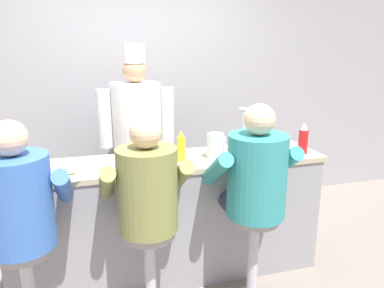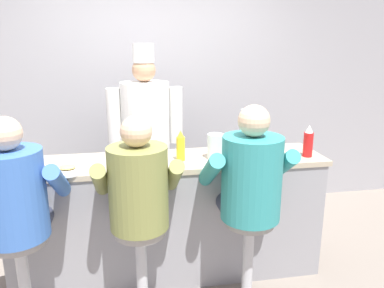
% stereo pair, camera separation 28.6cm
% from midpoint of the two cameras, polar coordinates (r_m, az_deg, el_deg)
% --- Properties ---
extents(wall_back, '(10.00, 0.06, 2.70)m').
position_cam_midpoint_polar(wall_back, '(4.12, -3.89, 8.11)').
color(wall_back, '#99999E').
rests_on(wall_back, ground_plane).
extents(diner_counter, '(2.45, 0.55, 0.99)m').
position_cam_midpoint_polar(diner_counter, '(3.07, -0.73, -11.13)').
color(diner_counter, gray).
rests_on(diner_counter, ground_plane).
extents(ketchup_bottle_red, '(0.08, 0.08, 0.25)m').
position_cam_midpoint_polar(ketchup_bottle_red, '(3.11, 19.85, 0.25)').
color(ketchup_bottle_red, red).
rests_on(ketchup_bottle_red, diner_counter).
extents(mustard_bottle_yellow, '(0.07, 0.07, 0.23)m').
position_cam_midpoint_polar(mustard_bottle_yellow, '(2.83, 1.14, -0.41)').
color(mustard_bottle_yellow, yellow).
rests_on(mustard_bottle_yellow, diner_counter).
extents(hot_sauce_bottle_orange, '(0.03, 0.03, 0.15)m').
position_cam_midpoint_polar(hot_sauce_bottle_orange, '(3.02, 15.70, -0.71)').
color(hot_sauce_bottle_orange, orange).
rests_on(hot_sauce_bottle_orange, diner_counter).
extents(water_pitcher_clear, '(0.15, 0.13, 0.20)m').
position_cam_midpoint_polar(water_pitcher_clear, '(2.89, 6.47, -0.41)').
color(water_pitcher_clear, silver).
rests_on(water_pitcher_clear, diner_counter).
extents(breakfast_plate, '(0.27, 0.27, 0.05)m').
position_cam_midpoint_polar(breakfast_plate, '(2.71, -15.66, -3.86)').
color(breakfast_plate, white).
rests_on(breakfast_plate, diner_counter).
extents(cereal_bowl, '(0.16, 0.16, 0.05)m').
position_cam_midpoint_polar(cereal_bowl, '(2.88, -4.67, -1.88)').
color(cereal_bowl, '#4C7FB7').
rests_on(cereal_bowl, diner_counter).
extents(coffee_mug_blue, '(0.12, 0.08, 0.10)m').
position_cam_midpoint_polar(coffee_mug_blue, '(2.76, -21.49, -3.24)').
color(coffee_mug_blue, '#4C7AB2').
rests_on(coffee_mug_blue, diner_counter).
extents(cup_stack_steel, '(0.09, 0.09, 0.37)m').
position_cam_midpoint_polar(cup_stack_steel, '(2.99, 10.93, 1.66)').
color(cup_stack_steel, '#B7BABF').
rests_on(cup_stack_steel, diner_counter).
extents(napkin_dispenser_chrome, '(0.12, 0.07, 0.15)m').
position_cam_midpoint_polar(napkin_dispenser_chrome, '(2.89, 9.91, -1.06)').
color(napkin_dispenser_chrome, silver).
rests_on(napkin_dispenser_chrome, diner_counter).
extents(diner_seated_blue, '(0.59, 0.58, 1.46)m').
position_cam_midpoint_polar(diner_seated_blue, '(2.47, -22.40, -8.07)').
color(diner_seated_blue, '#B2B5BA').
rests_on(diner_seated_blue, ground_plane).
extents(diner_seated_olive, '(0.57, 0.57, 1.44)m').
position_cam_midpoint_polar(diner_seated_olive, '(2.42, -4.79, -7.65)').
color(diner_seated_olive, '#B2B5BA').
rests_on(diner_seated_olive, ground_plane).
extents(diner_seated_teal, '(0.61, 0.60, 1.48)m').
position_cam_midpoint_polar(diner_seated_teal, '(2.58, 11.93, -5.93)').
color(diner_seated_teal, '#B2B5BA').
rests_on(diner_seated_teal, ground_plane).
extents(cook_in_whites_near, '(0.72, 0.46, 1.85)m').
position_cam_midpoint_polar(cook_in_whites_near, '(3.65, -4.82, 1.85)').
color(cook_in_whites_near, '#232328').
rests_on(cook_in_whites_near, ground_plane).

